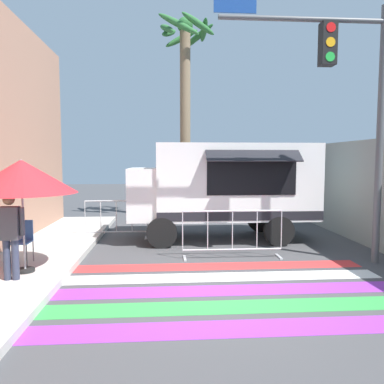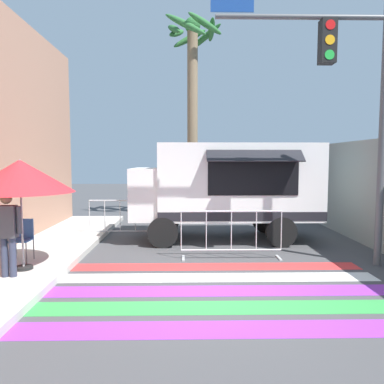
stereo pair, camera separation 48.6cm
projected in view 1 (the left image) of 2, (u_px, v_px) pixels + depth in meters
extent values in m
plane|color=#424244|center=(226.00, 289.00, 6.73)|extent=(60.00, 60.00, 0.00)
cube|color=gray|center=(373.00, 194.00, 9.91)|extent=(0.20, 16.00, 2.87)
cube|color=purple|center=(244.00, 328.00, 5.17)|extent=(6.40, 0.56, 0.01)
cube|color=green|center=(234.00, 307.00, 5.93)|extent=(6.40, 0.56, 0.01)
cube|color=purple|center=(226.00, 290.00, 6.68)|extent=(6.40, 0.56, 0.01)
cube|color=white|center=(220.00, 277.00, 7.44)|extent=(6.40, 0.56, 0.01)
cube|color=red|center=(215.00, 266.00, 8.20)|extent=(6.40, 0.56, 0.01)
cube|color=white|center=(234.00, 181.00, 10.94)|extent=(4.49, 2.22, 2.12)
cube|color=white|center=(157.00, 193.00, 10.81)|extent=(1.58, 2.04, 1.43)
cube|color=#1E232D|center=(131.00, 181.00, 10.73)|extent=(0.06, 1.78, 0.54)
cube|color=black|center=(252.00, 177.00, 9.83)|extent=(2.37, 0.03, 0.96)
cube|color=black|center=(254.00, 156.00, 9.58)|extent=(2.47, 0.43, 0.31)
cube|color=black|center=(241.00, 216.00, 9.91)|extent=(4.49, 0.01, 0.24)
cylinder|color=black|center=(162.00, 233.00, 9.89)|extent=(0.82, 0.22, 0.82)
cylinder|color=black|center=(162.00, 220.00, 11.92)|extent=(0.82, 0.22, 0.82)
cylinder|color=black|center=(279.00, 231.00, 10.12)|extent=(0.82, 0.22, 0.82)
cylinder|color=black|center=(260.00, 219.00, 12.15)|extent=(0.82, 0.22, 0.82)
cylinder|color=#515456|center=(380.00, 137.00, 8.26)|extent=(0.16, 0.16, 5.65)
cylinder|color=#515456|center=(303.00, 19.00, 7.92)|extent=(3.62, 0.11, 0.11)
cube|color=black|center=(328.00, 44.00, 7.98)|extent=(0.32, 0.28, 0.90)
cylinder|color=red|center=(331.00, 27.00, 7.81)|extent=(0.20, 0.02, 0.20)
cylinder|color=#F2A519|center=(331.00, 42.00, 7.84)|extent=(0.20, 0.02, 0.20)
cylinder|color=green|center=(330.00, 57.00, 7.86)|extent=(0.20, 0.02, 0.20)
cube|color=navy|center=(235.00, 6.00, 7.78)|extent=(0.90, 0.02, 0.28)
cylinder|color=black|center=(25.00, 270.00, 7.32)|extent=(0.36, 0.36, 0.06)
cylinder|color=#B2B2B7|center=(23.00, 216.00, 7.23)|extent=(0.04, 0.04, 2.19)
cone|color=red|center=(22.00, 176.00, 7.16)|extent=(2.08, 2.08, 0.65)
cylinder|color=#4C4C51|center=(7.00, 256.00, 7.65)|extent=(0.02, 0.02, 0.45)
cylinder|color=#4C4C51|center=(27.00, 256.00, 7.68)|extent=(0.02, 0.02, 0.45)
cylinder|color=#4C4C51|center=(15.00, 251.00, 8.04)|extent=(0.02, 0.02, 0.45)
cylinder|color=#4C4C51|center=(33.00, 251.00, 8.07)|extent=(0.02, 0.02, 0.45)
cube|color=#2D5999|center=(20.00, 242.00, 7.84)|extent=(0.41, 0.41, 0.03)
cube|color=#2D5999|center=(23.00, 230.00, 8.01)|extent=(0.41, 0.03, 0.43)
cylinder|color=#2D3347|center=(7.00, 260.00, 6.81)|extent=(0.13, 0.13, 0.74)
cylinder|color=#2D3347|center=(15.00, 260.00, 6.82)|extent=(0.13, 0.13, 0.74)
cube|color=#3F3F47|center=(10.00, 223.00, 6.75)|extent=(0.34, 0.20, 0.60)
cylinder|color=#3F3F47|center=(22.00, 221.00, 6.77)|extent=(0.09, 0.09, 0.51)
sphere|color=brown|center=(9.00, 199.00, 6.72)|extent=(0.21, 0.21, 0.21)
cylinder|color=#B7BABF|center=(233.00, 211.00, 8.80)|extent=(2.36, 0.04, 0.04)
cylinder|color=#B7BABF|center=(232.00, 249.00, 8.88)|extent=(2.36, 0.04, 0.04)
cylinder|color=#B7BABF|center=(183.00, 231.00, 8.75)|extent=(0.02, 0.02, 0.92)
cylinder|color=#B7BABF|center=(208.00, 231.00, 8.79)|extent=(0.02, 0.02, 0.92)
cylinder|color=#B7BABF|center=(232.00, 230.00, 8.84)|extent=(0.02, 0.02, 0.92)
cylinder|color=#B7BABF|center=(257.00, 230.00, 8.88)|extent=(0.02, 0.02, 0.92)
cylinder|color=#B7BABF|center=(281.00, 230.00, 8.92)|extent=(0.02, 0.02, 0.92)
cube|color=#B7BABF|center=(185.00, 258.00, 8.81)|extent=(0.06, 0.44, 0.03)
cube|color=#B7BABF|center=(279.00, 257.00, 8.97)|extent=(0.06, 0.44, 0.03)
cylinder|color=#B7BABF|center=(116.00, 201.00, 10.97)|extent=(1.82, 0.04, 0.04)
cylinder|color=#B7BABF|center=(117.00, 232.00, 11.05)|extent=(1.82, 0.04, 0.04)
cylinder|color=#B7BABF|center=(85.00, 217.00, 10.95)|extent=(0.02, 0.02, 0.92)
cylinder|color=#B7BABF|center=(101.00, 217.00, 10.98)|extent=(0.02, 0.02, 0.92)
cylinder|color=#B7BABF|center=(116.00, 216.00, 11.01)|extent=(0.02, 0.02, 0.92)
cylinder|color=#B7BABF|center=(132.00, 216.00, 11.04)|extent=(0.02, 0.02, 0.92)
cylinder|color=#B7BABF|center=(147.00, 216.00, 11.07)|extent=(0.02, 0.02, 0.92)
cube|color=#B7BABF|center=(87.00, 239.00, 11.00)|extent=(0.06, 0.44, 0.03)
cube|color=#B7BABF|center=(146.00, 238.00, 11.13)|extent=(0.06, 0.44, 0.03)
cylinder|color=#7A664C|center=(185.00, 126.00, 14.54)|extent=(0.40, 0.40, 7.29)
sphere|color=#2D6B33|center=(185.00, 25.00, 14.22)|extent=(0.60, 0.60, 0.60)
ellipsoid|color=#2D6B33|center=(204.00, 30.00, 14.29)|extent=(0.26, 1.45, 0.64)
ellipsoid|color=#2D6B33|center=(197.00, 37.00, 14.91)|extent=(1.39, 1.18, 0.93)
ellipsoid|color=#2D6B33|center=(182.00, 38.00, 14.96)|extent=(1.43, 0.43, 0.94)
ellipsoid|color=#2D6B33|center=(169.00, 33.00, 14.46)|extent=(0.75, 1.30, 0.73)
ellipsoid|color=#2D6B33|center=(167.00, 28.00, 13.95)|extent=(0.69, 1.45, 0.83)
ellipsoid|color=#2D6B33|center=(179.00, 24.00, 13.40)|extent=(1.63, 0.75, 1.06)
ellipsoid|color=#2D6B33|center=(198.00, 24.00, 13.62)|extent=(1.44, 1.10, 0.69)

